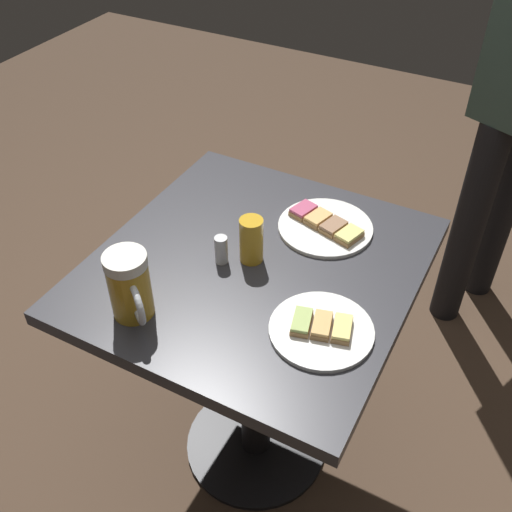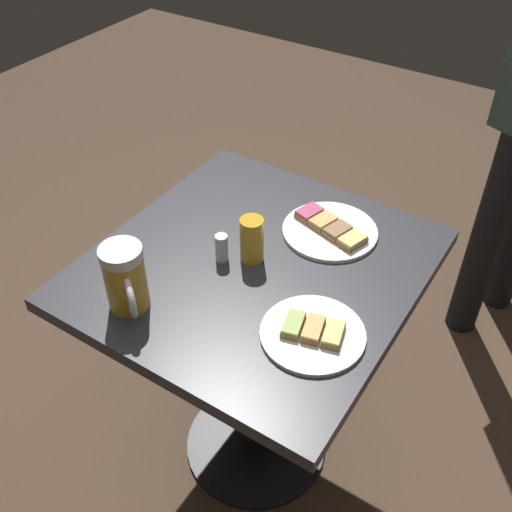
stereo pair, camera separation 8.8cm
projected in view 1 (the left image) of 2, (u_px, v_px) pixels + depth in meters
The scene contains 7 objects.
ground_plane at pixel (256, 444), 1.91m from camera, with size 6.00×6.00×0.00m, color #4C3828.
cafe_table at pixel (256, 313), 1.52m from camera, with size 0.76×0.73×0.78m.
plate_near at pixel (325, 226), 1.50m from camera, with size 0.24×0.24×0.03m.
plate_far at pixel (321, 329), 1.23m from camera, with size 0.22×0.22×0.03m.
beer_mug at pixel (130, 286), 1.23m from camera, with size 0.11×0.13×0.16m.
beer_glass_small at pixel (251, 240), 1.38m from camera, with size 0.06×0.06×0.11m, color gold.
salt_shaker at pixel (221, 250), 1.38m from camera, with size 0.03×0.03×0.07m, color silver.
Camera 1 is at (-0.93, -0.50, 1.71)m, focal length 41.86 mm.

